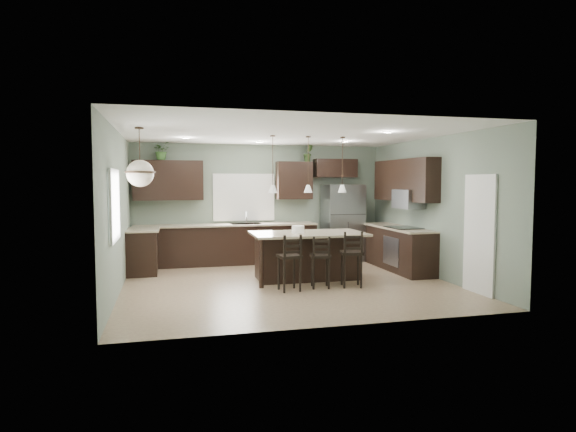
# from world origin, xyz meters

# --- Properties ---
(ground) EXTENTS (6.00, 6.00, 0.00)m
(ground) POSITION_xyz_m (0.00, 0.00, 0.00)
(ground) COLOR #9E8466
(ground) RESTS_ON ground
(pantry_door) EXTENTS (0.04, 0.82, 2.04)m
(pantry_door) POSITION_xyz_m (2.98, -1.55, 1.02)
(pantry_door) COLOR white
(pantry_door) RESTS_ON ground
(window_back) EXTENTS (1.35, 0.02, 1.00)m
(window_back) POSITION_xyz_m (-0.40, 2.73, 1.55)
(window_back) COLOR white
(window_back) RESTS_ON room_shell
(window_left) EXTENTS (0.02, 1.10, 1.00)m
(window_left) POSITION_xyz_m (-2.98, -0.80, 1.55)
(window_left) COLOR white
(window_left) RESTS_ON room_shell
(left_return_cabs) EXTENTS (0.60, 0.90, 0.90)m
(left_return_cabs) POSITION_xyz_m (-2.70, 1.70, 0.45)
(left_return_cabs) COLOR black
(left_return_cabs) RESTS_ON ground
(left_return_countertop) EXTENTS (0.66, 0.96, 0.04)m
(left_return_countertop) POSITION_xyz_m (-2.68, 1.70, 0.92)
(left_return_countertop) COLOR #BAAB8D
(left_return_countertop) RESTS_ON left_return_cabs
(back_lower_cabs) EXTENTS (4.20, 0.60, 0.90)m
(back_lower_cabs) POSITION_xyz_m (-0.85, 2.45, 0.45)
(back_lower_cabs) COLOR black
(back_lower_cabs) RESTS_ON ground
(back_countertop) EXTENTS (4.20, 0.66, 0.04)m
(back_countertop) POSITION_xyz_m (-0.85, 2.43, 0.92)
(back_countertop) COLOR #BAAB8D
(back_countertop) RESTS_ON back_lower_cabs
(sink_inset) EXTENTS (0.70, 0.45, 0.01)m
(sink_inset) POSITION_xyz_m (-0.40, 2.43, 0.94)
(sink_inset) COLOR gray
(sink_inset) RESTS_ON back_countertop
(faucet) EXTENTS (0.02, 0.02, 0.28)m
(faucet) POSITION_xyz_m (-0.40, 2.40, 1.08)
(faucet) COLOR silver
(faucet) RESTS_ON back_countertop
(back_upper_left) EXTENTS (1.55, 0.34, 0.90)m
(back_upper_left) POSITION_xyz_m (-2.15, 2.58, 1.95)
(back_upper_left) COLOR black
(back_upper_left) RESTS_ON room_shell
(back_upper_right) EXTENTS (0.85, 0.34, 0.90)m
(back_upper_right) POSITION_xyz_m (0.80, 2.58, 1.95)
(back_upper_right) COLOR black
(back_upper_right) RESTS_ON room_shell
(fridge_header) EXTENTS (1.05, 0.34, 0.45)m
(fridge_header) POSITION_xyz_m (1.85, 2.58, 2.25)
(fridge_header) COLOR black
(fridge_header) RESTS_ON room_shell
(right_lower_cabs) EXTENTS (0.60, 2.35, 0.90)m
(right_lower_cabs) POSITION_xyz_m (2.70, 0.87, 0.45)
(right_lower_cabs) COLOR black
(right_lower_cabs) RESTS_ON ground
(right_countertop) EXTENTS (0.66, 2.35, 0.04)m
(right_countertop) POSITION_xyz_m (2.68, 0.87, 0.92)
(right_countertop) COLOR #BAAB8D
(right_countertop) RESTS_ON right_lower_cabs
(cooktop) EXTENTS (0.58, 0.75, 0.02)m
(cooktop) POSITION_xyz_m (2.68, 0.60, 0.94)
(cooktop) COLOR black
(cooktop) RESTS_ON right_countertop
(wall_oven_front) EXTENTS (0.01, 0.72, 0.60)m
(wall_oven_front) POSITION_xyz_m (2.40, 0.60, 0.45)
(wall_oven_front) COLOR gray
(wall_oven_front) RESTS_ON right_lower_cabs
(right_upper_cabs) EXTENTS (0.34, 2.35, 0.90)m
(right_upper_cabs) POSITION_xyz_m (2.83, 0.87, 1.95)
(right_upper_cabs) COLOR black
(right_upper_cabs) RESTS_ON room_shell
(microwave) EXTENTS (0.40, 0.75, 0.40)m
(microwave) POSITION_xyz_m (2.78, 0.60, 1.55)
(microwave) COLOR gray
(microwave) RESTS_ON right_upper_cabs
(refrigerator) EXTENTS (0.90, 0.74, 1.85)m
(refrigerator) POSITION_xyz_m (1.95, 2.30, 0.93)
(refrigerator) COLOR gray
(refrigerator) RESTS_ON ground
(kitchen_island) EXTENTS (2.21, 1.27, 0.92)m
(kitchen_island) POSITION_xyz_m (0.48, 0.31, 0.46)
(kitchen_island) COLOR black
(kitchen_island) RESTS_ON ground
(serving_dish) EXTENTS (0.24, 0.24, 0.14)m
(serving_dish) POSITION_xyz_m (0.28, 0.31, 0.99)
(serving_dish) COLOR white
(serving_dish) RESTS_ON kitchen_island
(bar_stool_left) EXTENTS (0.41, 0.41, 1.01)m
(bar_stool_left) POSITION_xyz_m (-0.12, -0.58, 0.50)
(bar_stool_left) COLOR black
(bar_stool_left) RESTS_ON ground
(bar_stool_center) EXTENTS (0.41, 0.41, 0.95)m
(bar_stool_center) POSITION_xyz_m (0.48, -0.48, 0.48)
(bar_stool_center) COLOR black
(bar_stool_center) RESTS_ON ground
(bar_stool_right) EXTENTS (0.45, 0.45, 1.03)m
(bar_stool_right) POSITION_xyz_m (1.06, -0.54, 0.52)
(bar_stool_right) COLOR black
(bar_stool_right) RESTS_ON ground
(pendant_left) EXTENTS (0.17, 0.17, 1.10)m
(pendant_left) POSITION_xyz_m (-0.22, 0.32, 2.25)
(pendant_left) COLOR silver
(pendant_left) RESTS_ON room_shell
(pendant_center) EXTENTS (0.17, 0.17, 1.10)m
(pendant_center) POSITION_xyz_m (0.48, 0.31, 2.25)
(pendant_center) COLOR white
(pendant_center) RESTS_ON room_shell
(pendant_right) EXTENTS (0.17, 0.17, 1.10)m
(pendant_right) POSITION_xyz_m (1.18, 0.30, 2.25)
(pendant_right) COLOR silver
(pendant_right) RESTS_ON room_shell
(chandelier) EXTENTS (0.48, 0.48, 0.97)m
(chandelier) POSITION_xyz_m (-2.60, -0.45, 2.31)
(chandelier) COLOR #F0DFC4
(chandelier) RESTS_ON room_shell
(plant_back_left) EXTENTS (0.50, 0.47, 0.44)m
(plant_back_left) POSITION_xyz_m (-2.28, 2.55, 2.62)
(plant_back_left) COLOR #335927
(plant_back_left) RESTS_ON back_upper_left
(plant_back_right) EXTENTS (0.24, 0.20, 0.43)m
(plant_back_right) POSITION_xyz_m (1.14, 2.55, 2.61)
(plant_back_right) COLOR #324E22
(plant_back_right) RESTS_ON back_upper_right
(room_shell) EXTENTS (6.00, 6.00, 6.00)m
(room_shell) POSITION_xyz_m (0.00, 0.00, 1.70)
(room_shell) COLOR slate
(room_shell) RESTS_ON ground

